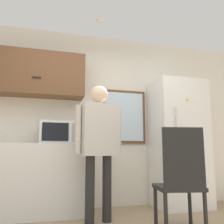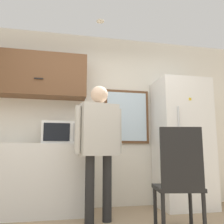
{
  "view_description": "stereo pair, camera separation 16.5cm",
  "coord_description": "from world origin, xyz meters",
  "px_view_note": "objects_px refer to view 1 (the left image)",
  "views": [
    {
      "loc": [
        -0.66,
        -1.95,
        0.8
      ],
      "look_at": [
        0.14,
        1.01,
        1.31
      ],
      "focal_mm": 40.0,
      "sensor_mm": 36.0,
      "label": 1
    },
    {
      "loc": [
        -0.5,
        -1.99,
        0.8
      ],
      "look_at": [
        0.14,
        1.01,
        1.31
      ],
      "focal_mm": 40.0,
      "sensor_mm": 36.0,
      "label": 2
    }
  ],
  "objects_px": {
    "refrigerator": "(178,143)",
    "chair": "(181,176)",
    "microwave": "(58,133)",
    "person": "(99,137)"
  },
  "relations": [
    {
      "from": "person",
      "to": "refrigerator",
      "type": "height_order",
      "value": "refrigerator"
    },
    {
      "from": "microwave",
      "to": "refrigerator",
      "type": "bearing_deg",
      "value": -0.55
    },
    {
      "from": "refrigerator",
      "to": "person",
      "type": "bearing_deg",
      "value": -160.33
    },
    {
      "from": "refrigerator",
      "to": "chair",
      "type": "xyz_separation_m",
      "value": [
        -0.64,
        -1.11,
        -0.4
      ]
    },
    {
      "from": "microwave",
      "to": "person",
      "type": "height_order",
      "value": "person"
    },
    {
      "from": "microwave",
      "to": "chair",
      "type": "relative_size",
      "value": 0.46
    },
    {
      "from": "refrigerator",
      "to": "chair",
      "type": "relative_size",
      "value": 1.81
    },
    {
      "from": "person",
      "to": "chair",
      "type": "distance_m",
      "value": 1.05
    },
    {
      "from": "person",
      "to": "refrigerator",
      "type": "relative_size",
      "value": 0.85
    },
    {
      "from": "microwave",
      "to": "chair",
      "type": "bearing_deg",
      "value": -43.42
    }
  ]
}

